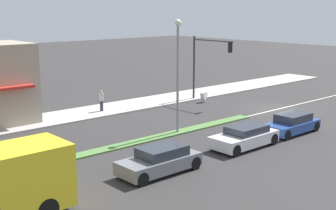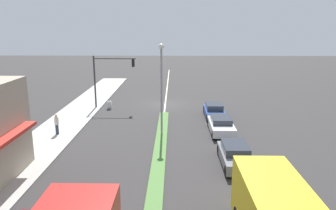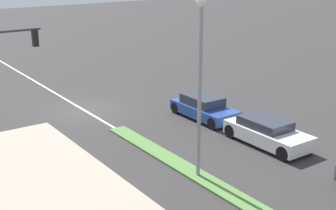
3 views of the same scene
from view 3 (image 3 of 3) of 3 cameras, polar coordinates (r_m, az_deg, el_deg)
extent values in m
cube|color=beige|center=(28.68, -10.15, -0.63)|extent=(0.16, 60.00, 0.01)
cube|color=black|center=(24.49, -15.90, 7.85)|extent=(0.28, 0.24, 0.84)
sphere|color=red|center=(24.57, -16.05, 8.50)|extent=(0.18, 0.18, 0.18)
sphere|color=gold|center=(24.61, -16.00, 7.88)|extent=(0.18, 0.18, 0.18)
sphere|color=green|center=(24.65, -15.95, 7.27)|extent=(0.18, 0.18, 0.18)
cylinder|color=gray|center=(18.65, 3.87, 1.25)|extent=(0.16, 0.16, 7.00)
sphere|color=silver|center=(17.97, 4.12, 12.49)|extent=(0.44, 0.44, 0.44)
cube|color=#284793|center=(26.77, 4.48, -0.65)|extent=(1.84, 4.23, 0.59)
cube|color=#2D333D|center=(26.76, 4.22, 0.61)|extent=(1.56, 2.32, 0.53)
cylinder|color=black|center=(26.15, 8.20, -1.56)|extent=(0.22, 0.67, 0.67)
cylinder|color=black|center=(25.11, 5.47, -2.28)|extent=(0.22, 0.67, 0.67)
cylinder|color=black|center=(28.54, 3.61, 0.23)|extent=(0.22, 0.67, 0.67)
cylinder|color=black|center=(27.59, 0.95, -0.35)|extent=(0.22, 0.67, 0.67)
cube|color=silver|center=(23.45, 12.07, -3.56)|extent=(1.88, 4.42, 0.67)
cube|color=#2D333D|center=(23.40, 11.76, -2.14)|extent=(1.60, 2.43, 0.43)
cylinder|color=black|center=(23.08, 16.65, -4.75)|extent=(0.22, 0.71, 0.71)
cylinder|color=black|center=(21.85, 13.87, -5.78)|extent=(0.22, 0.71, 0.71)
cylinder|color=black|center=(25.20, 10.46, -2.38)|extent=(0.22, 0.71, 0.71)
cylinder|color=black|center=(24.09, 7.64, -3.18)|extent=(0.22, 0.71, 0.71)
camera|label=1|loc=(34.00, 66.62, 6.11)|focal=50.00mm
camera|label=2|loc=(17.11, 98.41, -2.61)|focal=35.00mm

